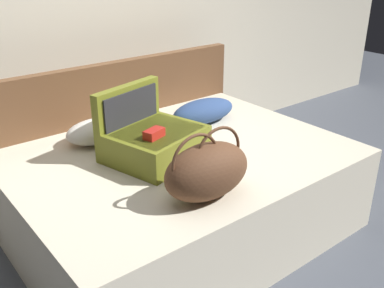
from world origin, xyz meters
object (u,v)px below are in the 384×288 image
(duffel_bag, at_px, (207,170))
(pillow_near_headboard, at_px, (204,111))
(bed, at_px, (181,192))
(pillow_center_head, at_px, (97,131))
(hard_case_large, at_px, (152,139))

(duffel_bag, relative_size, pillow_near_headboard, 0.96)
(bed, xyz_separation_m, pillow_center_head, (-0.33, 0.47, 0.36))
(duffel_bag, height_order, pillow_near_headboard, duffel_bag)
(hard_case_large, distance_m, pillow_near_headboard, 0.68)
(hard_case_large, relative_size, duffel_bag, 1.27)
(duffel_bag, bearing_deg, bed, 67.07)
(duffel_bag, bearing_deg, hard_case_large, 85.61)
(hard_case_large, distance_m, pillow_center_head, 0.45)
(hard_case_large, relative_size, pillow_center_head, 1.51)
(pillow_center_head, bearing_deg, bed, -55.19)
(bed, bearing_deg, hard_case_large, 162.79)
(hard_case_large, xyz_separation_m, duffel_bag, (-0.04, -0.56, 0.03))
(bed, relative_size, pillow_center_head, 4.97)
(duffel_bag, bearing_deg, pillow_center_head, 96.64)
(pillow_center_head, bearing_deg, hard_case_large, -69.47)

